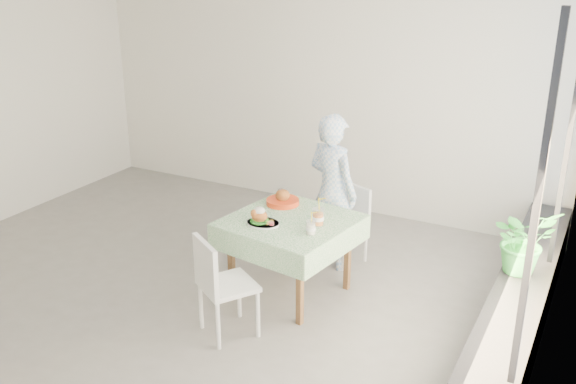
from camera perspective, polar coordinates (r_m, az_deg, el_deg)
The scene contains 14 objects.
floor at distance 6.22m, azimuth -7.83°, elevation -8.27°, with size 6.00×6.00×0.00m, color slate.
wall_back at distance 7.78m, azimuth 2.46°, elevation 8.84°, with size 6.00×0.02×2.80m, color white.
wall_right at distance 4.66m, azimuth 22.89°, elevation -0.98°, with size 0.02×5.00×2.80m, color white.
window_pane at distance 4.59m, azimuth 22.95°, elevation 1.99°, with size 0.01×4.80×2.18m, color #D1E0F9.
window_ledge at distance 5.18m, azimuth 18.87°, elevation -12.51°, with size 0.40×4.80×0.50m, color black.
cafe_table at distance 5.84m, azimuth 0.21°, elevation -4.99°, with size 1.19×1.19×0.74m.
chair_far at distance 6.57m, azimuth 5.07°, elevation -4.15°, with size 0.48×0.48×0.78m.
chair_near at distance 5.37m, azimuth -5.44°, elevation -9.90°, with size 0.57×0.57×0.87m.
diner at distance 6.29m, azimuth 3.97°, elevation 0.06°, with size 0.57×0.37×1.56m, color #8BB4DF.
main_dish at distance 5.62m, azimuth -2.40°, elevation -2.36°, with size 0.30×0.30×0.16m.
juice_cup_orange at distance 5.60m, azimuth 2.69°, elevation -2.26°, with size 0.11×0.11×0.30m.
juice_cup_lemonade at distance 5.42m, azimuth 2.04°, elevation -3.20°, with size 0.09×0.09×0.24m.
second_dish at distance 6.05m, azimuth -0.48°, elevation -0.70°, with size 0.31×0.31×0.15m.
potted_plant at distance 5.58m, azimuth 20.16°, elevation -4.04°, with size 0.50×0.44×0.56m, color #297D39.
Camera 1 is at (3.26, -4.38, 2.99)m, focal length 40.00 mm.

